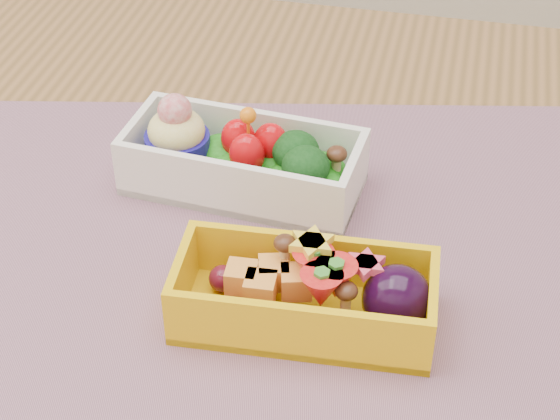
% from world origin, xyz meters
% --- Properties ---
extents(table, '(1.20, 0.80, 0.75)m').
position_xyz_m(table, '(0.00, 0.00, 0.65)').
color(table, brown).
rests_on(table, ground).
extents(placemat, '(0.57, 0.48, 0.00)m').
position_xyz_m(placemat, '(-0.03, 0.01, 0.75)').
color(placemat, gray).
rests_on(placemat, table).
extents(bento_white, '(0.18, 0.09, 0.07)m').
position_xyz_m(bento_white, '(-0.07, 0.09, 0.78)').
color(bento_white, white).
rests_on(bento_white, placemat).
extents(bento_yellow, '(0.16, 0.08, 0.05)m').
position_xyz_m(bento_yellow, '(0.01, -0.04, 0.78)').
color(bento_yellow, yellow).
rests_on(bento_yellow, placemat).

